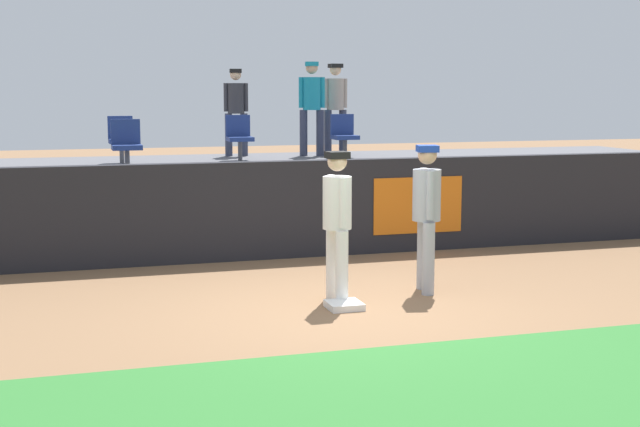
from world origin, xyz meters
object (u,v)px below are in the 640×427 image
object	(u,v)px
seat_front_left	(126,142)
spectator_hooded	(236,106)
player_fielder_home	(337,216)
seat_back_center	(239,135)
spectator_casual	(335,102)
first_base	(344,305)
player_runner_visitor	(426,208)
seat_back_right	(344,133)
spectator_capped	(312,102)
seat_back_left	(121,137)

from	to	relation	value
seat_front_left	spectator_hooded	xyz separation A→B (m)	(2.36, 2.85, 0.52)
player_fielder_home	seat_back_center	distance (m)	6.23
spectator_hooded	spectator_casual	bearing A→B (deg)	-170.80
spectator_hooded	first_base	bearing A→B (deg)	97.22
player_fielder_home	player_runner_visitor	distance (m)	1.26
first_base	player_fielder_home	xyz separation A→B (m)	(0.02, 0.36, 1.02)
first_base	seat_back_right	size ratio (longest dim) A/B	0.48
first_base	seat_front_left	world-z (taller)	seat_front_left
first_base	spectator_casual	world-z (taller)	spectator_casual
seat_front_left	spectator_capped	distance (m)	4.59
seat_front_left	seat_back_right	bearing A→B (deg)	22.92
seat_back_left	spectator_capped	bearing A→B (deg)	10.30
spectator_casual	seat_front_left	bearing A→B (deg)	28.98
player_fielder_home	seat_back_left	xyz separation A→B (m)	(-2.09, 6.19, 0.67)
spectator_hooded	seat_back_left	bearing A→B (deg)	33.62
seat_front_left	seat_back_center	bearing A→B (deg)	39.29
spectator_casual	seat_back_right	bearing A→B (deg)	77.32
seat_back_left	seat_front_left	size ratio (longest dim) A/B	1.00
seat_back_center	spectator_casual	world-z (taller)	spectator_casual
player_runner_visitor	seat_back_right	world-z (taller)	seat_back_right
player_fielder_home	spectator_hooded	world-z (taller)	spectator_hooded
player_fielder_home	spectator_hooded	xyz separation A→B (m)	(0.23, 7.25, 1.19)
first_base	seat_front_left	distance (m)	5.47
first_base	player_runner_visitor	size ratio (longest dim) A/B	0.21
first_base	spectator_hooded	bearing A→B (deg)	88.12
spectator_capped	seat_front_left	bearing A→B (deg)	44.35
seat_back_center	spectator_casual	size ratio (longest dim) A/B	0.46
seat_back_center	spectator_hooded	bearing A→B (deg)	81.44
spectator_casual	seat_back_left	bearing A→B (deg)	9.69
seat_back_center	spectator_capped	distance (m)	1.85
seat_back_center	seat_back_left	bearing A→B (deg)	-179.99
player_fielder_home	player_runner_visitor	bearing A→B (deg)	94.96
first_base	seat_back_left	world-z (taller)	seat_back_left
first_base	player_fielder_home	distance (m)	1.08
spectator_capped	seat_back_right	bearing A→B (deg)	134.41
spectator_capped	spectator_casual	xyz separation A→B (m)	(0.61, 0.37, -0.01)
seat_back_right	spectator_hooded	distance (m)	2.23
spectator_hooded	spectator_casual	size ratio (longest dim) A/B	0.94
first_base	player_runner_visitor	bearing A→B (deg)	23.05
first_base	seat_back_center	xyz separation A→B (m)	(0.09, 6.55, 1.69)
seat_front_left	player_fielder_home	bearing A→B (deg)	-64.10
seat_front_left	spectator_capped	size ratio (longest dim) A/B	0.45
spectator_hooded	spectator_casual	distance (m)	2.06
seat_back_center	seat_back_right	bearing A→B (deg)	-0.00
seat_front_left	spectator_casual	xyz separation A→B (m)	(4.42, 2.86, 0.59)
seat_back_left	seat_front_left	distance (m)	1.80
seat_back_center	seat_front_left	world-z (taller)	same
seat_back_center	spectator_capped	xyz separation A→B (m)	(1.61, 0.68, 0.60)
seat_back_center	spectator_capped	world-z (taller)	spectator_capped
player_runner_visitor	seat_back_left	world-z (taller)	seat_back_left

